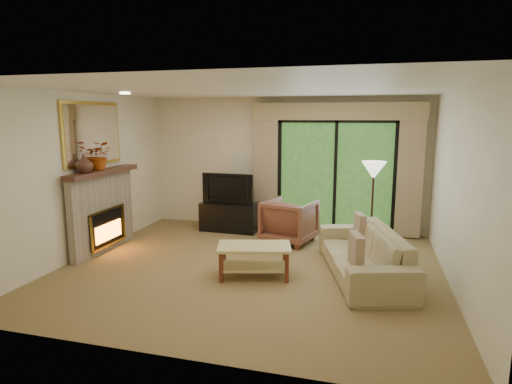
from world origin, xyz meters
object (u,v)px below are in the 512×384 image
(armchair, at_px, (289,221))
(sofa, at_px, (363,253))
(coffee_table, at_px, (254,261))
(media_console, at_px, (230,217))

(armchair, height_order, sofa, armchair)
(sofa, height_order, coffee_table, sofa)
(media_console, bearing_deg, coffee_table, -61.65)
(coffee_table, bearing_deg, armchair, 70.13)
(media_console, relative_size, sofa, 0.49)
(media_console, height_order, sofa, sofa)
(media_console, height_order, coffee_table, media_console)
(media_console, distance_m, sofa, 3.16)
(armchair, bearing_deg, coffee_table, 100.12)
(media_console, height_order, armchair, armchair)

